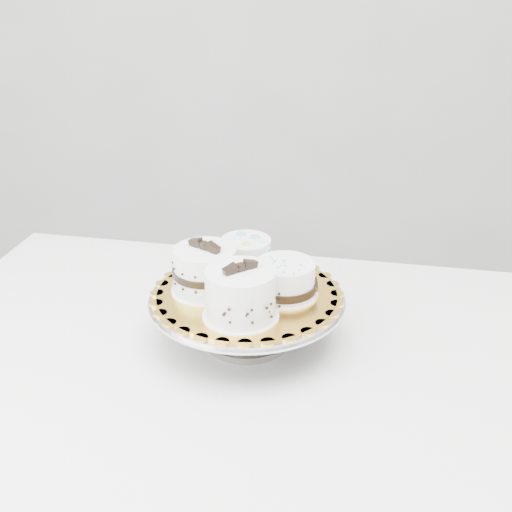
{
  "coord_description": "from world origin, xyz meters",
  "views": [
    {
      "loc": [
        0.04,
        -0.85,
        1.38
      ],
      "look_at": [
        0.03,
        0.11,
        0.92
      ],
      "focal_mm": 45.0,
      "sensor_mm": 36.0,
      "label": 1
    }
  ],
  "objects_px": {
    "table": "(251,392)",
    "cake_banded": "(205,272)",
    "cake_board": "(247,294)",
    "cake_swirl": "(241,295)",
    "cake_ribbon": "(285,280)",
    "cake_stand": "(247,309)",
    "cake_dots": "(246,256)"
  },
  "relations": [
    {
      "from": "table",
      "to": "cake_banded",
      "type": "distance_m",
      "value": 0.23
    },
    {
      "from": "cake_banded",
      "to": "cake_ribbon",
      "type": "bearing_deg",
      "value": 31.23
    },
    {
      "from": "cake_swirl",
      "to": "cake_ribbon",
      "type": "distance_m",
      "value": 0.1
    },
    {
      "from": "cake_swirl",
      "to": "cake_stand",
      "type": "bearing_deg",
      "value": 51.0
    },
    {
      "from": "cake_ribbon",
      "to": "table",
      "type": "bearing_deg",
      "value": -139.15
    },
    {
      "from": "cake_stand",
      "to": "cake_dots",
      "type": "relative_size",
      "value": 3.02
    },
    {
      "from": "table",
      "to": "cake_banded",
      "type": "xyz_separation_m",
      "value": [
        -0.08,
        0.06,
        0.2
      ]
    },
    {
      "from": "cake_swirl",
      "to": "cake_dots",
      "type": "xyz_separation_m",
      "value": [
        0.01,
        0.15,
        -0.0
      ]
    },
    {
      "from": "cake_stand",
      "to": "cake_dots",
      "type": "bearing_deg",
      "value": 92.46
    },
    {
      "from": "cake_stand",
      "to": "cake_dots",
      "type": "height_order",
      "value": "cake_dots"
    },
    {
      "from": "table",
      "to": "cake_swirl",
      "type": "xyz_separation_m",
      "value": [
        -0.02,
        -0.02,
        0.21
      ]
    },
    {
      "from": "cake_stand",
      "to": "cake_ribbon",
      "type": "relative_size",
      "value": 2.83
    },
    {
      "from": "cake_ribbon",
      "to": "cake_board",
      "type": "bearing_deg",
      "value": 175.38
    },
    {
      "from": "cake_banded",
      "to": "cake_swirl",
      "type": "bearing_deg",
      "value": -17.38
    },
    {
      "from": "table",
      "to": "cake_board",
      "type": "height_order",
      "value": "cake_board"
    },
    {
      "from": "cake_board",
      "to": "cake_swirl",
      "type": "bearing_deg",
      "value": -96.06
    },
    {
      "from": "cake_banded",
      "to": "cake_dots",
      "type": "distance_m",
      "value": 0.1
    },
    {
      "from": "cake_stand",
      "to": "cake_swirl",
      "type": "height_order",
      "value": "cake_swirl"
    },
    {
      "from": "table",
      "to": "cake_swirl",
      "type": "relative_size",
      "value": 8.99
    },
    {
      "from": "table",
      "to": "cake_banded",
      "type": "bearing_deg",
      "value": 151.26
    },
    {
      "from": "cake_dots",
      "to": "cake_ribbon",
      "type": "bearing_deg",
      "value": -37.51
    },
    {
      "from": "cake_swirl",
      "to": "cake_banded",
      "type": "bearing_deg",
      "value": 93.06
    },
    {
      "from": "cake_stand",
      "to": "cake_board",
      "type": "relative_size",
      "value": 1.09
    },
    {
      "from": "cake_stand",
      "to": "cake_banded",
      "type": "distance_m",
      "value": 0.1
    },
    {
      "from": "cake_stand",
      "to": "cake_board",
      "type": "xyz_separation_m",
      "value": [
        0.0,
        0.0,
        0.03
      ]
    },
    {
      "from": "cake_stand",
      "to": "cake_swirl",
      "type": "bearing_deg",
      "value": -96.06
    },
    {
      "from": "cake_banded",
      "to": "cake_ribbon",
      "type": "xyz_separation_m",
      "value": [
        0.14,
        -0.01,
        -0.01
      ]
    },
    {
      "from": "cake_swirl",
      "to": "cake_ribbon",
      "type": "height_order",
      "value": "cake_swirl"
    },
    {
      "from": "cake_stand",
      "to": "cake_swirl",
      "type": "relative_size",
      "value": 2.19
    },
    {
      "from": "table",
      "to": "cake_board",
      "type": "relative_size",
      "value": 4.49
    },
    {
      "from": "cake_board",
      "to": "cake_ribbon",
      "type": "xyz_separation_m",
      "value": [
        0.07,
        -0.0,
        0.03
      ]
    },
    {
      "from": "cake_stand",
      "to": "cake_ribbon",
      "type": "bearing_deg",
      "value": -4.1
    }
  ]
}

